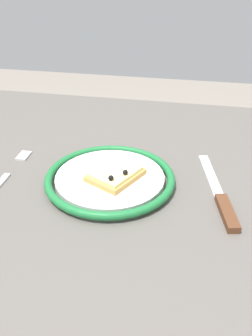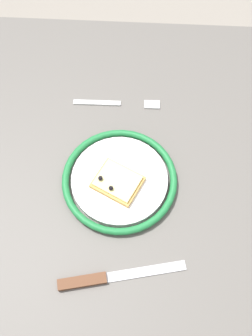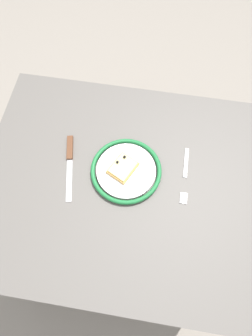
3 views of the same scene
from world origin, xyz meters
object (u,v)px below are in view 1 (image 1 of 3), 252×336
at_px(pizza_slice_near, 114,174).
at_px(knife, 222,201).
at_px(dining_table, 121,215).
at_px(plate, 110,179).
at_px(fork, 6,176).

bearing_deg(pizza_slice_near, knife, -6.10).
distance_m(dining_table, pizza_slice_near, 0.13).
xyz_separation_m(pizza_slice_near, knife, (0.19, -0.02, -0.02)).
relative_size(plate, knife, 1.00).
distance_m(dining_table, knife, 0.23).
distance_m(plate, knife, 0.20).
relative_size(knife, fork, 1.19).
relative_size(plate, pizza_slice_near, 2.08).
height_order(knife, fork, knife).
bearing_deg(fork, plate, 4.84).
distance_m(pizza_slice_near, fork, 0.21).
xyz_separation_m(plate, knife, (0.20, -0.02, -0.01)).
height_order(plate, pizza_slice_near, pizza_slice_near).
height_order(pizza_slice_near, knife, pizza_slice_near).
bearing_deg(knife, pizza_slice_near, 173.90).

